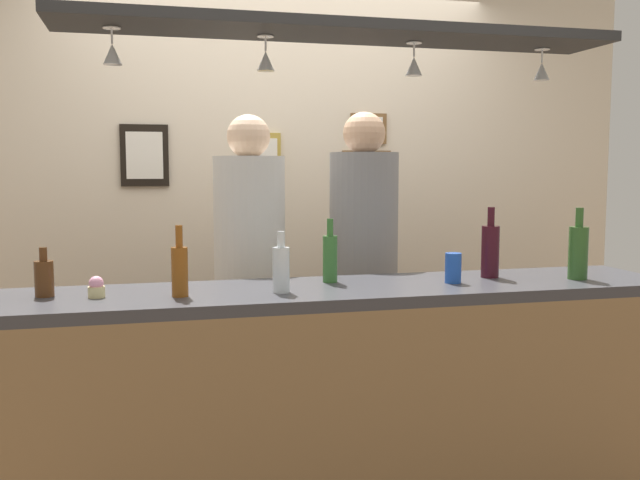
{
  "coord_description": "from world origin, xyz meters",
  "views": [
    {
      "loc": [
        -0.78,
        -3.0,
        1.5
      ],
      "look_at": [
        0.0,
        0.1,
        1.17
      ],
      "focal_mm": 39.76,
      "sensor_mm": 36.0,
      "label": 1
    }
  ],
  "objects_px": {
    "bottle_soda_clear": "(281,268)",
    "cupcake": "(96,288)",
    "picture_frame_crest": "(265,156)",
    "drink_can": "(453,268)",
    "bottle_beer_amber_tall": "(180,269)",
    "picture_frame_caricature": "(145,155)",
    "bottle_beer_green_import": "(330,257)",
    "picture_frame_lower_pair": "(367,166)",
    "bottle_champagne_green": "(578,251)",
    "person_middle_grey_shirt": "(363,253)",
    "bottle_beer_brown_stubby": "(44,277)",
    "picture_frame_upper_small": "(369,129)",
    "person_left_white_patterned_shirt": "(250,260)",
    "bottle_wine_dark_red": "(490,250)"
  },
  "relations": [
    {
      "from": "bottle_wine_dark_red",
      "to": "cupcake",
      "type": "bearing_deg",
      "value": -177.22
    },
    {
      "from": "person_left_white_patterned_shirt",
      "to": "picture_frame_upper_small",
      "type": "bearing_deg",
      "value": 40.7
    },
    {
      "from": "bottle_beer_amber_tall",
      "to": "bottle_champagne_green",
      "type": "bearing_deg",
      "value": -0.07
    },
    {
      "from": "bottle_beer_amber_tall",
      "to": "picture_frame_crest",
      "type": "xyz_separation_m",
      "value": [
        0.57,
        1.47,
        0.43
      ]
    },
    {
      "from": "bottle_beer_brown_stubby",
      "to": "picture_frame_crest",
      "type": "height_order",
      "value": "picture_frame_crest"
    },
    {
      "from": "person_left_white_patterned_shirt",
      "to": "person_middle_grey_shirt",
      "type": "xyz_separation_m",
      "value": [
        0.57,
        0.0,
        0.02
      ]
    },
    {
      "from": "cupcake",
      "to": "picture_frame_caricature",
      "type": "relative_size",
      "value": 0.23
    },
    {
      "from": "bottle_soda_clear",
      "to": "picture_frame_crest",
      "type": "distance_m",
      "value": 1.56
    },
    {
      "from": "picture_frame_upper_small",
      "to": "bottle_beer_brown_stubby",
      "type": "bearing_deg",
      "value": -141.11
    },
    {
      "from": "picture_frame_caricature",
      "to": "picture_frame_crest",
      "type": "xyz_separation_m",
      "value": [
        0.68,
        0.0,
        0.0
      ]
    },
    {
      "from": "picture_frame_upper_small",
      "to": "picture_frame_crest",
      "type": "bearing_deg",
      "value": 180.0
    },
    {
      "from": "bottle_soda_clear",
      "to": "picture_frame_upper_small",
      "type": "relative_size",
      "value": 1.05
    },
    {
      "from": "bottle_beer_green_import",
      "to": "picture_frame_crest",
      "type": "relative_size",
      "value": 1.0
    },
    {
      "from": "bottle_soda_clear",
      "to": "picture_frame_crest",
      "type": "bearing_deg",
      "value": 82.33
    },
    {
      "from": "bottle_soda_clear",
      "to": "bottle_champagne_green",
      "type": "xyz_separation_m",
      "value": [
        1.27,
        0.01,
        0.03
      ]
    },
    {
      "from": "picture_frame_caricature",
      "to": "picture_frame_crest",
      "type": "relative_size",
      "value": 1.31
    },
    {
      "from": "picture_frame_upper_small",
      "to": "bottle_beer_green_import",
      "type": "bearing_deg",
      "value": -114.31
    },
    {
      "from": "drink_can",
      "to": "picture_frame_caricature",
      "type": "bearing_deg",
      "value": 129.76
    },
    {
      "from": "bottle_champagne_green",
      "to": "picture_frame_crest",
      "type": "distance_m",
      "value": 1.86
    },
    {
      "from": "picture_frame_lower_pair",
      "to": "person_middle_grey_shirt",
      "type": "bearing_deg",
      "value": -108.9
    },
    {
      "from": "person_middle_grey_shirt",
      "to": "bottle_wine_dark_red",
      "type": "relative_size",
      "value": 5.89
    },
    {
      "from": "person_middle_grey_shirt",
      "to": "bottle_soda_clear",
      "type": "xyz_separation_m",
      "value": [
        -0.57,
        -0.77,
        0.05
      ]
    },
    {
      "from": "bottle_wine_dark_red",
      "to": "picture_frame_caricature",
      "type": "distance_m",
      "value": 1.99
    },
    {
      "from": "bottle_beer_green_import",
      "to": "drink_can",
      "type": "height_order",
      "value": "bottle_beer_green_import"
    },
    {
      "from": "bottle_beer_amber_tall",
      "to": "picture_frame_upper_small",
      "type": "distance_m",
      "value": 1.99
    },
    {
      "from": "bottle_beer_amber_tall",
      "to": "bottle_beer_green_import",
      "type": "bearing_deg",
      "value": 16.17
    },
    {
      "from": "bottle_beer_brown_stubby",
      "to": "drink_can",
      "type": "height_order",
      "value": "bottle_beer_brown_stubby"
    },
    {
      "from": "person_left_white_patterned_shirt",
      "to": "person_middle_grey_shirt",
      "type": "distance_m",
      "value": 0.57
    },
    {
      "from": "bottle_beer_amber_tall",
      "to": "picture_frame_crest",
      "type": "height_order",
      "value": "picture_frame_crest"
    },
    {
      "from": "picture_frame_lower_pair",
      "to": "cupcake",
      "type": "bearing_deg",
      "value": -136.2
    },
    {
      "from": "bottle_beer_amber_tall",
      "to": "bottle_champagne_green",
      "type": "relative_size",
      "value": 0.87
    },
    {
      "from": "person_middle_grey_shirt",
      "to": "picture_frame_caricature",
      "type": "distance_m",
      "value": 1.36
    },
    {
      "from": "cupcake",
      "to": "picture_frame_crest",
      "type": "xyz_separation_m",
      "value": [
        0.86,
        1.42,
        0.5
      ]
    },
    {
      "from": "bottle_beer_amber_tall",
      "to": "picture_frame_crest",
      "type": "bearing_deg",
      "value": 68.78
    },
    {
      "from": "drink_can",
      "to": "picture_frame_lower_pair",
      "type": "distance_m",
      "value": 1.5
    },
    {
      "from": "picture_frame_caricature",
      "to": "bottle_champagne_green",
      "type": "bearing_deg",
      "value": -40.22
    },
    {
      "from": "picture_frame_crest",
      "to": "drink_can",
      "type": "bearing_deg",
      "value": -70.12
    },
    {
      "from": "picture_frame_upper_small",
      "to": "bottle_champagne_green",
      "type": "bearing_deg",
      "value": -73.3
    },
    {
      "from": "person_middle_grey_shirt",
      "to": "picture_frame_crest",
      "type": "height_order",
      "value": "person_middle_grey_shirt"
    },
    {
      "from": "bottle_champagne_green",
      "to": "cupcake",
      "type": "xyz_separation_m",
      "value": [
        -1.93,
        0.06,
        -0.08
      ]
    },
    {
      "from": "person_middle_grey_shirt",
      "to": "picture_frame_caricature",
      "type": "height_order",
      "value": "person_middle_grey_shirt"
    },
    {
      "from": "bottle_beer_amber_tall",
      "to": "cupcake",
      "type": "relative_size",
      "value": 3.33
    },
    {
      "from": "person_left_white_patterned_shirt",
      "to": "picture_frame_lower_pair",
      "type": "distance_m",
      "value": 1.17
    },
    {
      "from": "person_middle_grey_shirt",
      "to": "drink_can",
      "type": "height_order",
      "value": "person_middle_grey_shirt"
    },
    {
      "from": "bottle_soda_clear",
      "to": "picture_frame_lower_pair",
      "type": "xyz_separation_m",
      "value": [
        0.81,
        1.48,
        0.38
      ]
    },
    {
      "from": "bottle_soda_clear",
      "to": "cupcake",
      "type": "distance_m",
      "value": 0.67
    },
    {
      "from": "bottle_beer_green_import",
      "to": "picture_frame_upper_small",
      "type": "relative_size",
      "value": 1.18
    },
    {
      "from": "picture_frame_lower_pair",
      "to": "picture_frame_upper_small",
      "type": "relative_size",
      "value": 1.36
    },
    {
      "from": "person_left_white_patterned_shirt",
      "to": "bottle_soda_clear",
      "type": "height_order",
      "value": "person_left_white_patterned_shirt"
    },
    {
      "from": "person_middle_grey_shirt",
      "to": "picture_frame_crest",
      "type": "distance_m",
      "value": 0.94
    }
  ]
}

